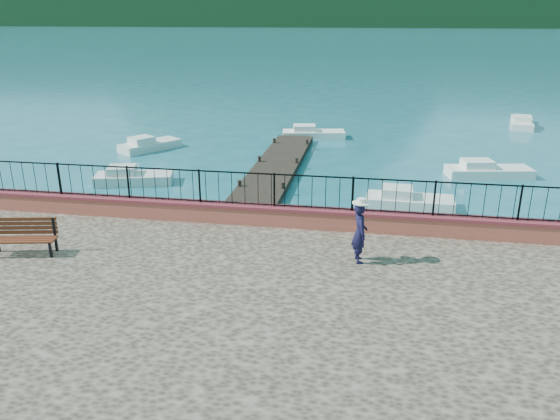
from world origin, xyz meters
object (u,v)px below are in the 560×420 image
(boat_0, at_px, (134,174))
(boat_1, at_px, (410,198))
(park_bench, at_px, (24,244))
(person, at_px, (360,233))
(boat_3, at_px, (150,142))
(boat_5, at_px, (522,120))
(boat_4, at_px, (314,131))
(boat_2, at_px, (489,168))

(boat_0, height_order, boat_1, same)
(park_bench, relative_size, person, 1.13)
(boat_3, bearing_deg, boat_5, -29.42)
(boat_5, bearing_deg, boat_1, 166.47)
(boat_5, bearing_deg, boat_0, 140.74)
(person, relative_size, boat_4, 0.42)
(person, distance_m, boat_0, 13.43)
(park_bench, xyz_separation_m, boat_5, (18.16, 26.09, -1.08))
(park_bench, bearing_deg, boat_0, 87.60)
(person, bearing_deg, park_bench, 82.74)
(boat_2, height_order, boat_5, same)
(person, bearing_deg, boat_5, -35.21)
(boat_0, distance_m, boat_1, 11.70)
(boat_4, relative_size, boat_5, 0.94)
(boat_4, height_order, boat_5, same)
(person, relative_size, boat_3, 0.47)
(boat_3, distance_m, boat_5, 23.73)
(boat_2, height_order, boat_3, same)
(boat_0, xyz_separation_m, boat_1, (11.64, -1.20, 0.00))
(person, bearing_deg, boat_1, -26.52)
(park_bench, bearing_deg, boat_2, 33.20)
(park_bench, xyz_separation_m, boat_1, (10.11, 8.70, -1.08))
(boat_4, bearing_deg, person, -90.59)
(boat_1, relative_size, boat_3, 0.99)
(boat_0, bearing_deg, boat_1, -20.88)
(park_bench, xyz_separation_m, boat_0, (-1.53, 9.90, -1.08))
(boat_1, xyz_separation_m, boat_5, (8.05, 17.40, 0.00))
(boat_0, distance_m, boat_2, 15.81)
(boat_1, xyz_separation_m, boat_3, (-13.37, 7.20, 0.00))
(boat_2, relative_size, boat_3, 1.14)
(park_bench, distance_m, boat_0, 10.07)
(park_bench, height_order, boat_0, park_bench)
(person, relative_size, boat_0, 0.47)
(person, height_order, boat_0, person)
(boat_5, bearing_deg, person, 170.04)
(park_bench, xyz_separation_m, person, (8.39, 0.98, 0.48))
(boat_1, bearing_deg, boat_0, 176.06)
(person, height_order, boat_4, person)
(boat_3, distance_m, boat_4, 9.48)
(person, bearing_deg, boat_4, -4.41)
(boat_0, height_order, boat_2, same)
(boat_0, bearing_deg, person, -56.93)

